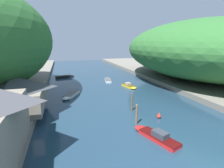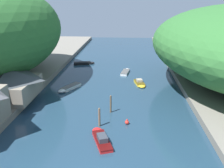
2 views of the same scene
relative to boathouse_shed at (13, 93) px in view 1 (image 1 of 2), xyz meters
name	(u,v)px [view 1 (image 1 of 2)]	position (x,y,z in m)	size (l,w,h in m)	color
water_surface	(106,89)	(15.87, 11.07, -3.44)	(130.00, 130.00, 0.00)	#1E384C
right_bank	(195,80)	(39.83, 11.07, -2.94)	(22.00, 120.00, 1.01)	slate
hillside_right	(203,50)	(40.93, 10.82, 4.88)	(34.79, 48.71, 14.63)	#2D662D
boathouse_shed	(13,93)	(0.00, 0.00, 0.00)	(8.37, 9.66, 4.69)	gray
boat_moored_right	(155,135)	(15.79, -10.52, -3.12)	(3.27, 5.95, 1.05)	red
boat_cabin_cruiser	(70,95)	(7.78, 7.00, -3.14)	(3.84, 5.59, 0.62)	white
boat_white_cruiser	(108,79)	(18.36, 19.27, -3.18)	(2.26, 5.75, 0.52)	white
boat_yellow_tender	(66,77)	(7.51, 26.58, -3.14)	(5.69, 2.92, 0.62)	black
boat_open_rowboat	(130,86)	(21.31, 10.68, -3.14)	(2.37, 4.94, 0.95)	gold
mooring_post_second	(137,114)	(15.20, -6.95, -2.11)	(0.29, 0.29, 2.65)	brown
mooring_post_middle	(132,102)	(16.40, -2.56, -2.07)	(0.27, 0.27, 2.73)	brown
channel_buoy_near	(159,116)	(18.87, -6.19, -3.11)	(0.56, 0.56, 0.84)	red
person_on_quay	(31,98)	(1.80, 1.60, -1.46)	(0.25, 0.40, 1.69)	#282D3D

